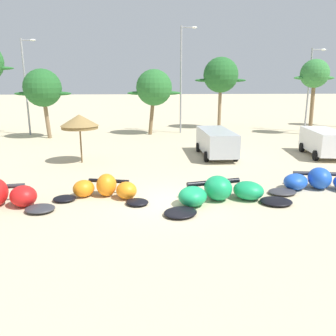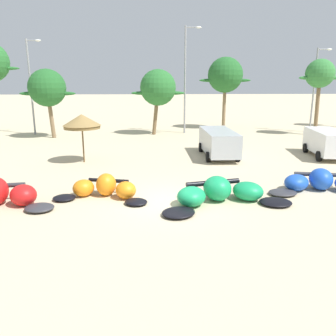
% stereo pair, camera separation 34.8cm
% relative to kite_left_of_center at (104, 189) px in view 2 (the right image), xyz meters
% --- Properties ---
extents(ground_plane, '(260.00, 260.00, 0.00)m').
position_rel_kite_left_of_center_xyz_m(ground_plane, '(2.79, -0.72, -0.40)').
color(ground_plane, beige).
extents(kite_left_of_center, '(4.43, 2.56, 1.04)m').
position_rel_kite_left_of_center_xyz_m(kite_left_of_center, '(0.00, 0.00, 0.00)').
color(kite_left_of_center, black).
rests_on(kite_left_of_center, ground).
extents(kite_center, '(5.93, 3.42, 1.09)m').
position_rel_kite_left_of_center_xyz_m(kite_center, '(5.11, -1.00, 0.02)').
color(kite_center, black).
rests_on(kite_center, ground).
extents(kite_right_of_center, '(5.44, 3.06, 1.05)m').
position_rel_kite_left_of_center_xyz_m(kite_right_of_center, '(10.32, 0.28, 0.00)').
color(kite_right_of_center, '#333338').
rests_on(kite_right_of_center, ground).
extents(beach_umbrella_near_van, '(2.41, 2.41, 3.12)m').
position_rel_kite_left_of_center_xyz_m(beach_umbrella_near_van, '(-2.21, 7.09, 2.26)').
color(beach_umbrella_near_van, brown).
rests_on(beach_umbrella_near_van, ground).
extents(parked_van, '(2.62, 4.88, 1.84)m').
position_rel_kite_left_of_center_xyz_m(parked_van, '(14.41, 7.88, 0.69)').
color(parked_van, white).
rests_on(parked_van, ground).
extents(parked_car_second, '(2.22, 5.35, 1.84)m').
position_rel_kite_left_of_center_xyz_m(parked_car_second, '(6.89, 8.44, 0.69)').
color(parked_car_second, '#B2B7BC').
rests_on(parked_car_second, ground).
extents(palm_left, '(5.07, 3.38, 6.26)m').
position_rel_kite_left_of_center_xyz_m(palm_left, '(-7.13, 17.38, 4.12)').
color(palm_left, '#7F6647').
rests_on(palm_left, ground).
extents(palm_left_of_gap, '(5.21, 3.47, 6.30)m').
position_rel_kite_left_of_center_xyz_m(palm_left_of_gap, '(2.99, 18.90, 4.12)').
color(palm_left_of_gap, brown).
rests_on(palm_left_of_gap, ground).
extents(palm_center_left, '(5.67, 3.78, 7.71)m').
position_rel_kite_left_of_center_xyz_m(palm_center_left, '(10.39, 22.79, 5.37)').
color(palm_center_left, '#7F6647').
rests_on(palm_center_left, ground).
extents(palm_center_right, '(4.03, 2.69, 7.21)m').
position_rel_kite_left_of_center_xyz_m(palm_center_right, '(18.27, 17.55, 5.34)').
color(palm_center_right, brown).
rests_on(palm_center_right, ground).
extents(lamppost_west, '(1.43, 0.24, 9.00)m').
position_rel_kite_left_of_center_xyz_m(lamppost_west, '(-9.16, 19.48, 4.60)').
color(lamppost_west, gray).
rests_on(lamppost_west, ground).
extents(lamppost_west_center, '(1.62, 0.24, 10.30)m').
position_rel_kite_left_of_center_xyz_m(lamppost_west_center, '(5.80, 19.71, 5.28)').
color(lamppost_west_center, gray).
rests_on(lamppost_west_center, ground).
extents(lamppost_east_center, '(1.53, 0.24, 8.37)m').
position_rel_kite_left_of_center_xyz_m(lamppost_east_center, '(19.01, 19.73, 4.29)').
color(lamppost_east_center, gray).
rests_on(lamppost_east_center, ground).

